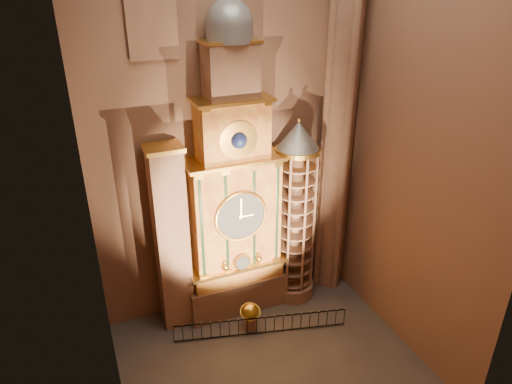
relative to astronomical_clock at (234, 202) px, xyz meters
name	(u,v)px	position (x,y,z in m)	size (l,w,h in m)	color
floor	(272,365)	(0.00, -4.96, -6.68)	(14.00, 14.00, 0.00)	#383330
wall_back	(225,115)	(0.00, 1.04, 4.32)	(22.00, 22.00, 0.00)	brown
wall_left	(86,184)	(-7.00, -4.96, 4.32)	(22.00, 22.00, 0.00)	brown
wall_right	(419,133)	(7.00, -4.96, 4.32)	(22.00, 22.00, 0.00)	brown
astronomical_clock	(234,202)	(0.00, 0.00, 0.00)	(5.60, 2.41, 16.70)	#8C634C
portrait_tower	(172,240)	(-3.40, 0.02, -1.53)	(1.80, 1.60, 10.20)	#8C634C
stair_turret	(295,215)	(3.50, -0.26, -1.41)	(2.50, 2.50, 10.80)	#8C634C
gothic_pier	(340,108)	(6.10, 0.04, 4.32)	(2.04, 2.04, 22.00)	#8C634C
celestial_globe	(250,315)	(-0.01, -2.21, -5.72)	(1.26, 1.21, 1.60)	#8C634C
iron_railing	(261,325)	(0.36, -2.80, -6.10)	(8.86, 2.34, 1.06)	black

